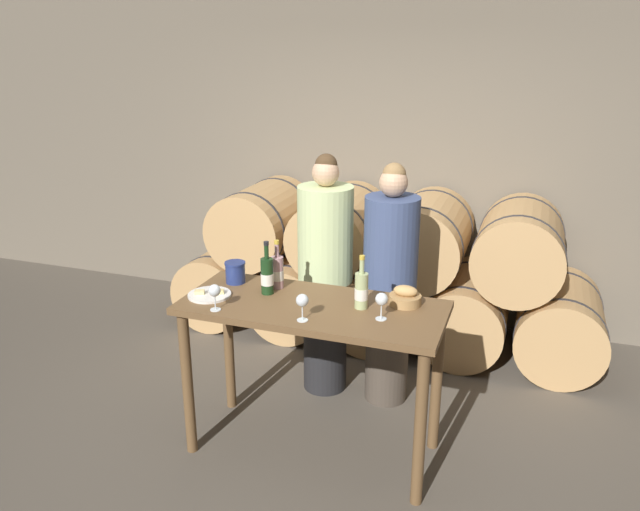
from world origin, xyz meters
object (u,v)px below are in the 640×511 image
person_right (389,286)px  wine_glass_far_left (214,291)px  blue_crock (235,271)px  wine_glass_left (302,301)px  wine_glass_center (382,300)px  tasting_table (313,329)px  cheese_plate (209,294)px  wine_bottle_red (267,276)px  wine_bottle_white (361,290)px  person_left (325,276)px  bread_basket (405,297)px  wine_bottle_rose (277,272)px

person_right → wine_glass_far_left: bearing=-128.0°
blue_crock → wine_glass_left: bearing=-33.2°
blue_crock → wine_glass_center: (0.97, -0.23, 0.04)m
tasting_table → wine_glass_left: bearing=-83.9°
tasting_table → wine_glass_center: wine_glass_center is taller
tasting_table → cheese_plate: bearing=-172.5°
wine_bottle_red → wine_bottle_white: (0.58, -0.02, -0.01)m
wine_bottle_red → wine_glass_far_left: bearing=-118.4°
person_left → blue_crock: size_ratio=12.78×
person_left → wine_glass_center: (0.58, -0.78, 0.22)m
person_right → wine_bottle_red: 0.90m
wine_bottle_red → wine_bottle_white: bearing=-2.2°
wine_glass_left → wine_glass_center: bearing=21.6°
wine_glass_left → wine_glass_center: 0.42m
wine_bottle_white → wine_glass_left: (-0.25, -0.26, 0.01)m
person_right → bread_basket: size_ratio=9.10×
bread_basket → cheese_plate: size_ratio=0.72×
blue_crock → wine_glass_far_left: 0.42m
wine_bottle_rose → cheese_plate: wine_bottle_rose is taller
bread_basket → person_left: bearing=140.5°
wine_bottle_white → wine_glass_center: size_ratio=2.04×
wine_bottle_red → bread_basket: 0.81m
cheese_plate → wine_glass_far_left: 0.24m
person_left → person_right: 0.45m
wine_bottle_red → wine_bottle_rose: (0.02, 0.10, -0.01)m
person_right → bread_basket: bearing=-68.6°
tasting_table → person_right: size_ratio=0.90×
person_left → wine_bottle_white: size_ratio=5.48×
person_right → wine_bottle_white: (-0.01, -0.67, 0.23)m
person_right → blue_crock: size_ratio=12.54×
bread_basket → wine_glass_left: bearing=-140.0°
wine_bottle_rose → wine_glass_far_left: (-0.19, -0.42, 0.01)m
person_right → bread_basket: 0.61m
blue_crock → wine_glass_far_left: wine_glass_far_left is taller
wine_glass_left → wine_glass_far_left: bearing=-176.4°
tasting_table → person_left: 0.74m
person_right → wine_glass_left: 1.00m
tasting_table → bread_basket: (0.49, 0.17, 0.20)m
wine_bottle_rose → blue_crock: size_ratio=2.27×
wine_bottle_white → cheese_plate: bearing=-171.7°
cheese_plate → wine_glass_far_left: wine_glass_far_left is taller
wine_bottle_red → wine_glass_left: 0.44m
blue_crock → wine_bottle_rose: bearing=1.4°
bread_basket → wine_glass_center: size_ratio=1.21×
blue_crock → bread_basket: size_ratio=0.73×
person_left → wine_bottle_red: person_left is taller
wine_bottle_white → wine_glass_center: bearing=-37.9°
wine_glass_center → tasting_table: bearing=171.2°
person_right → wine_bottle_white: 0.71m
blue_crock → wine_glass_center: size_ratio=0.88×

